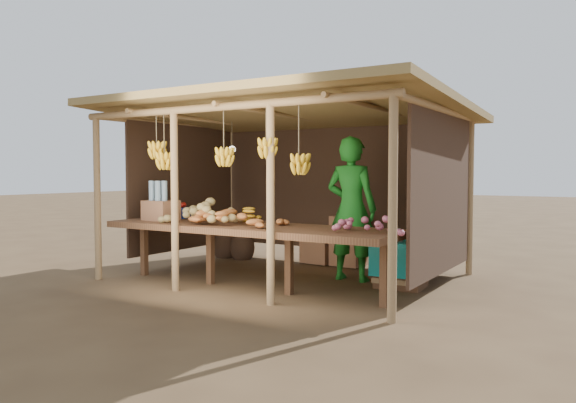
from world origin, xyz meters
The scene contains 13 objects.
ground centered at (0.00, 0.00, 0.00)m, with size 60.00×60.00×0.00m, color brown.
stall_structure centered at (0.00, -0.03, 1.91)m, with size 4.70×3.50×2.43m.
counter centered at (0.00, -0.95, 0.74)m, with size 3.90×1.05×0.80m.
potato_heap centered at (-0.57, -1.08, 0.99)m, with size 1.08×0.65×0.37m, color #94804C, non-canonical shape.
sweet_potato_heap centered at (-0.12, -1.02, 0.98)m, with size 1.06×0.63×0.36m, color #B2642D, non-canonical shape.
onion_heap centered at (1.66, -1.08, 0.98)m, with size 0.79×0.47×0.36m, color #B8596F, non-canonical shape.
banana_pile centered at (-0.24, -0.68, 0.97)m, with size 0.52×0.31×0.34m, color yellow, non-canonical shape.
tomato_basin centered at (-1.49, -0.59, 0.89)m, with size 0.42×0.42×0.22m.
bottle_box centered at (-1.41, -1.01, 1.01)m, with size 0.44×0.35×0.54m.
vendor centered at (0.85, 0.24, 0.96)m, with size 0.70×0.46×1.93m, color #1B7920.
tarp_crate centered at (1.59, 0.14, 0.31)m, with size 0.66×0.58×0.76m.
carton_stack centered at (0.18, 1.20, 0.34)m, with size 1.02×0.41×0.76m.
burlap_sacks centered at (-1.67, 0.96, 0.24)m, with size 0.79×0.41×0.56m.
Camera 1 is at (4.05, -6.58, 1.46)m, focal length 35.00 mm.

